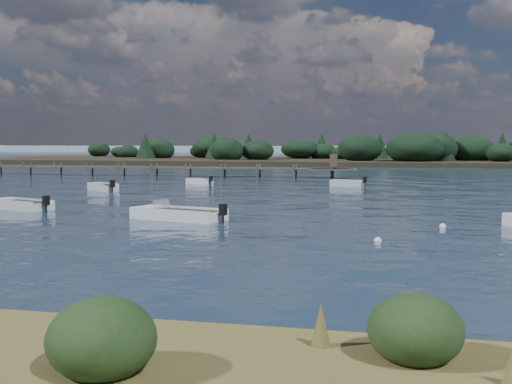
% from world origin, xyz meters
% --- Properties ---
extents(ground, '(400.00, 400.00, 0.00)m').
position_xyz_m(ground, '(0.00, 60.00, 0.00)').
color(ground, '#172536').
rests_on(ground, ground).
extents(tender_far_grey, '(3.48, 3.28, 1.23)m').
position_xyz_m(tender_far_grey, '(-13.00, 25.24, 0.17)').
color(tender_far_grey, '#B8BEBF').
rests_on(tender_far_grey, ground).
extents(tender_far_grey_b, '(3.39, 1.80, 1.14)m').
position_xyz_m(tender_far_grey_b, '(6.57, 35.18, 0.16)').
color(tender_far_grey_b, '#B8BEBF').
rests_on(tender_far_grey_b, ground).
extents(dinghy_mid_white_a, '(5.49, 3.16, 1.26)m').
position_xyz_m(dinghy_mid_white_a, '(0.01, 7.49, 0.16)').
color(dinghy_mid_white_a, silver).
rests_on(dinghy_mid_white_a, ground).
extents(tender_far_white, '(3.00, 2.17, 1.04)m').
position_xyz_m(tender_far_white, '(-7.64, 34.99, 0.15)').
color(tender_far_white, silver).
rests_on(tender_far_white, ground).
extents(dinghy_mid_grey, '(4.71, 3.09, 1.18)m').
position_xyz_m(dinghy_mid_grey, '(-11.07, 10.31, 0.16)').
color(dinghy_mid_grey, '#B8BEBF').
rests_on(dinghy_mid_grey, ground).
extents(buoy_b, '(0.32, 0.32, 0.32)m').
position_xyz_m(buoy_b, '(10.52, 2.35, 0.00)').
color(buoy_b, white).
rests_on(buoy_b, ground).
extents(buoy_d, '(0.32, 0.32, 0.32)m').
position_xyz_m(buoy_d, '(13.40, 7.55, 0.00)').
color(buoy_d, white).
rests_on(buoy_d, ground).
extents(jetty, '(64.50, 3.20, 3.40)m').
position_xyz_m(jetty, '(-21.74, 47.99, 0.98)').
color(jetty, '#493D35').
rests_on(jetty, ground).
extents(far_headland, '(190.00, 40.00, 5.80)m').
position_xyz_m(far_headland, '(25.00, 100.00, 1.96)').
color(far_headland, black).
rests_on(far_headland, ground).
extents(distant_haze, '(280.00, 20.00, 2.40)m').
position_xyz_m(distant_haze, '(-90.00, 230.00, 0.00)').
color(distant_haze, '#91A5B4').
rests_on(distant_haze, ground).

